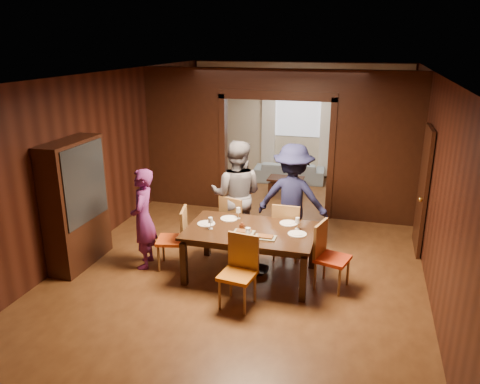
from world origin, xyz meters
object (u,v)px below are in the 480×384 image
(sofa, at_px, (289,172))
(person_grey, at_px, (236,195))
(person_navy, at_px, (293,199))
(chair_left, at_px, (172,238))
(coffee_table, at_px, (286,186))
(chair_far_l, at_px, (237,222))
(person_purple, at_px, (143,219))
(dining_table, at_px, (250,253))
(chair_far_r, at_px, (287,230))
(chair_near, at_px, (237,273))
(chair_right, at_px, (333,257))
(hutch, at_px, (76,204))

(sofa, bearing_deg, person_grey, 82.67)
(person_navy, height_order, chair_left, person_navy)
(coffee_table, relative_size, chair_far_l, 0.82)
(chair_far_l, bearing_deg, chair_left, 67.23)
(chair_far_l, bearing_deg, person_purple, 57.15)
(person_grey, xyz_separation_m, sofa, (0.23, 4.07, -0.68))
(dining_table, distance_m, chair_far_l, 1.02)
(person_navy, height_order, chair_far_r, person_navy)
(chair_far_r, xyz_separation_m, chair_near, (-0.38, -1.63, 0.00))
(dining_table, xyz_separation_m, chair_right, (1.21, -0.02, 0.10))
(sofa, relative_size, dining_table, 0.91)
(chair_far_r, bearing_deg, sofa, -81.11)
(person_navy, bearing_deg, hutch, 26.70)
(chair_right, height_order, chair_far_r, same)
(chair_far_l, xyz_separation_m, chair_far_r, (0.88, -0.12, 0.00))
(person_purple, xyz_separation_m, person_grey, (1.19, 1.09, 0.14))
(person_navy, distance_m, chair_left, 2.08)
(chair_far_l, bearing_deg, chair_far_r, -169.74)
(person_navy, relative_size, chair_left, 1.89)
(person_purple, distance_m, dining_table, 1.74)
(chair_right, relative_size, chair_near, 1.00)
(sofa, height_order, chair_right, chair_right)
(person_purple, xyz_separation_m, coffee_table, (1.51, 4.10, -0.59))
(sofa, height_order, hutch, hutch)
(person_purple, bearing_deg, person_grey, 118.70)
(dining_table, height_order, chair_near, chair_near)
(person_grey, height_order, chair_far_l, person_grey)
(sofa, xyz_separation_m, chair_far_l, (-0.19, -4.16, 0.23))
(chair_right, bearing_deg, person_purple, 107.30)
(chair_left, relative_size, chair_right, 1.00)
(person_grey, relative_size, chair_far_r, 1.92)
(dining_table, distance_m, hutch, 2.81)
(hutch, bearing_deg, chair_left, 10.06)
(chair_left, distance_m, chair_far_r, 1.86)
(person_navy, bearing_deg, chair_far_r, 88.89)
(coffee_table, distance_m, chair_near, 4.86)
(person_purple, height_order, sofa, person_purple)
(sofa, bearing_deg, coffee_table, 91.03)
(chair_left, bearing_deg, coffee_table, 152.13)
(sofa, distance_m, chair_near, 5.93)
(coffee_table, bearing_deg, chair_far_l, -95.32)
(person_purple, distance_m, chair_far_l, 1.61)
(person_navy, height_order, coffee_table, person_navy)
(chair_left, bearing_deg, sofa, 156.21)
(dining_table, relative_size, chair_far_r, 1.95)
(chair_left, distance_m, chair_far_l, 1.22)
(person_navy, bearing_deg, chair_near, 81.33)
(chair_far_l, distance_m, chair_near, 1.82)
(person_grey, height_order, chair_right, person_grey)
(person_navy, height_order, hutch, hutch)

